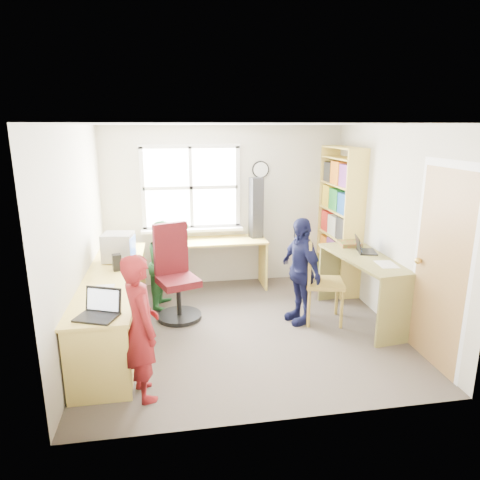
{
  "coord_description": "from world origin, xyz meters",
  "views": [
    {
      "loc": [
        -0.81,
        -4.67,
        2.37
      ],
      "look_at": [
        0.0,
        0.25,
        1.05
      ],
      "focal_mm": 32.0,
      "sensor_mm": 36.0,
      "label": 1
    }
  ],
  "objects_px": {
    "wooden_chair": "(318,277)",
    "potted_plant": "(184,232)",
    "cd_tower": "(256,208)",
    "crt_monitor": "(118,247)",
    "person_green": "(165,264)",
    "laptop_right": "(363,249)",
    "person_navy": "(300,271)",
    "swivel_chair": "(176,278)",
    "bookshelf": "(340,222)",
    "laptop_left": "(99,310)",
    "person_red": "(141,327)",
    "right_desk": "(368,274)",
    "l_desk": "(128,311)"
  },
  "relations": [
    {
      "from": "laptop_right",
      "to": "laptop_left",
      "type": "bearing_deg",
      "value": 126.06
    },
    {
      "from": "l_desk",
      "to": "swivel_chair",
      "type": "xyz_separation_m",
      "value": [
        0.52,
        0.78,
        0.06
      ]
    },
    {
      "from": "wooden_chair",
      "to": "person_navy",
      "type": "relative_size",
      "value": 0.8
    },
    {
      "from": "bookshelf",
      "to": "crt_monitor",
      "type": "relative_size",
      "value": 5.23
    },
    {
      "from": "crt_monitor",
      "to": "swivel_chair",
      "type": "bearing_deg",
      "value": -0.59
    },
    {
      "from": "wooden_chair",
      "to": "laptop_right",
      "type": "relative_size",
      "value": 3.04
    },
    {
      "from": "swivel_chair",
      "to": "laptop_right",
      "type": "bearing_deg",
      "value": -26.84
    },
    {
      "from": "potted_plant",
      "to": "swivel_chair",
      "type": "bearing_deg",
      "value": -99.03
    },
    {
      "from": "wooden_chair",
      "to": "person_green",
      "type": "height_order",
      "value": "person_green"
    },
    {
      "from": "cd_tower",
      "to": "person_green",
      "type": "xyz_separation_m",
      "value": [
        -1.37,
        -0.61,
        -0.61
      ]
    },
    {
      "from": "crt_monitor",
      "to": "cd_tower",
      "type": "xyz_separation_m",
      "value": [
        1.92,
        0.89,
        0.27
      ]
    },
    {
      "from": "cd_tower",
      "to": "potted_plant",
      "type": "bearing_deg",
      "value": 172.15
    },
    {
      "from": "crt_monitor",
      "to": "laptop_right",
      "type": "xyz_separation_m",
      "value": [
        3.05,
        -0.38,
        -0.05
      ]
    },
    {
      "from": "l_desk",
      "to": "bookshelf",
      "type": "height_order",
      "value": "bookshelf"
    },
    {
      "from": "wooden_chair",
      "to": "laptop_right",
      "type": "height_order",
      "value": "wooden_chair"
    },
    {
      "from": "bookshelf",
      "to": "laptop_right",
      "type": "bearing_deg",
      "value": -93.89
    },
    {
      "from": "bookshelf",
      "to": "person_green",
      "type": "height_order",
      "value": "bookshelf"
    },
    {
      "from": "l_desk",
      "to": "potted_plant",
      "type": "bearing_deg",
      "value": 68.56
    },
    {
      "from": "bookshelf",
      "to": "swivel_chair",
      "type": "height_order",
      "value": "bookshelf"
    },
    {
      "from": "laptop_right",
      "to": "potted_plant",
      "type": "bearing_deg",
      "value": 75.7
    },
    {
      "from": "right_desk",
      "to": "person_green",
      "type": "xyz_separation_m",
      "value": [
        -2.5,
        0.85,
        -0.01
      ]
    },
    {
      "from": "bookshelf",
      "to": "laptop_left",
      "type": "relative_size",
      "value": 4.92
    },
    {
      "from": "swivel_chair",
      "to": "cd_tower",
      "type": "xyz_separation_m",
      "value": [
        1.23,
        0.99,
        0.68
      ]
    },
    {
      "from": "swivel_chair",
      "to": "wooden_chair",
      "type": "bearing_deg",
      "value": -33.55
    },
    {
      "from": "cd_tower",
      "to": "potted_plant",
      "type": "height_order",
      "value": "cd_tower"
    },
    {
      "from": "right_desk",
      "to": "person_green",
      "type": "distance_m",
      "value": 2.64
    },
    {
      "from": "wooden_chair",
      "to": "potted_plant",
      "type": "xyz_separation_m",
      "value": [
        -1.59,
        1.33,
        0.32
      ]
    },
    {
      "from": "laptop_right",
      "to": "person_navy",
      "type": "xyz_separation_m",
      "value": [
        -0.86,
        -0.11,
        -0.21
      ]
    },
    {
      "from": "cd_tower",
      "to": "right_desk",
      "type": "bearing_deg",
      "value": -64.1
    },
    {
      "from": "laptop_right",
      "to": "person_red",
      "type": "xyz_separation_m",
      "value": [
        -2.7,
        -1.37,
        -0.21
      ]
    },
    {
      "from": "l_desk",
      "to": "bookshelf",
      "type": "bearing_deg",
      "value": 26.43
    },
    {
      "from": "l_desk",
      "to": "laptop_right",
      "type": "bearing_deg",
      "value": 9.88
    },
    {
      "from": "bookshelf",
      "to": "wooden_chair",
      "type": "height_order",
      "value": "bookshelf"
    },
    {
      "from": "l_desk",
      "to": "right_desk",
      "type": "distance_m",
      "value": 2.91
    },
    {
      "from": "bookshelf",
      "to": "person_navy",
      "type": "bearing_deg",
      "value": -130.61
    },
    {
      "from": "swivel_chair",
      "to": "laptop_left",
      "type": "relative_size",
      "value": 2.82
    },
    {
      "from": "bookshelf",
      "to": "cd_tower",
      "type": "xyz_separation_m",
      "value": [
        -1.2,
        0.31,
        0.2
      ]
    },
    {
      "from": "l_desk",
      "to": "wooden_chair",
      "type": "height_order",
      "value": "wooden_chair"
    },
    {
      "from": "laptop_left",
      "to": "potted_plant",
      "type": "relative_size",
      "value": 1.52
    },
    {
      "from": "l_desk",
      "to": "person_green",
      "type": "relative_size",
      "value": 2.49
    },
    {
      "from": "swivel_chair",
      "to": "person_green",
      "type": "distance_m",
      "value": 0.42
    },
    {
      "from": "crt_monitor",
      "to": "cd_tower",
      "type": "bearing_deg",
      "value": 32.86
    },
    {
      "from": "potted_plant",
      "to": "person_red",
      "type": "relative_size",
      "value": 0.21
    },
    {
      "from": "person_red",
      "to": "wooden_chair",
      "type": "bearing_deg",
      "value": -78.39
    },
    {
      "from": "bookshelf",
      "to": "laptop_left",
      "type": "distance_m",
      "value": 3.83
    },
    {
      "from": "person_green",
      "to": "person_navy",
      "type": "relative_size",
      "value": 0.89
    },
    {
      "from": "crt_monitor",
      "to": "person_navy",
      "type": "distance_m",
      "value": 2.27
    },
    {
      "from": "potted_plant",
      "to": "person_green",
      "type": "bearing_deg",
      "value": -117.95
    },
    {
      "from": "right_desk",
      "to": "laptop_left",
      "type": "xyz_separation_m",
      "value": [
        -3.05,
        -1.06,
        0.2
      ]
    },
    {
      "from": "laptop_right",
      "to": "person_green",
      "type": "height_order",
      "value": "person_green"
    }
  ]
}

